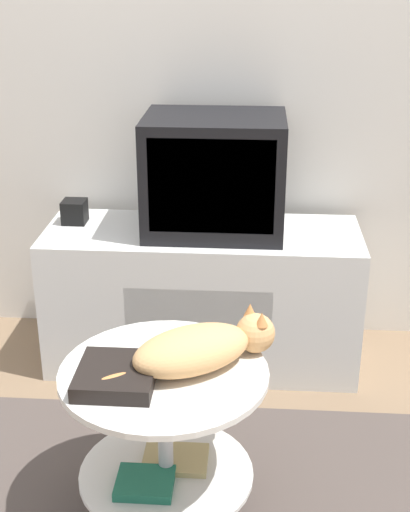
% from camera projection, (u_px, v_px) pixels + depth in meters
% --- Properties ---
extents(wall_back, '(8.00, 0.05, 2.60)m').
position_uv_depth(wall_back, '(207.00, 26.00, 2.77)').
color(wall_back, silver).
rests_on(wall_back, ground_plane).
extents(rug, '(2.03, 1.07, 0.02)m').
position_uv_depth(rug, '(178.00, 511.00, 2.15)').
color(rug, '#4C423D').
rests_on(rug, ground_plane).
extents(tv_stand, '(1.23, 0.45, 0.57)m').
position_uv_depth(tv_stand, '(202.00, 296.00, 2.88)').
color(tv_stand, silver).
rests_on(tv_stand, ground_plane).
extents(tv, '(0.53, 0.40, 0.44)m').
position_uv_depth(tv, '(214.00, 174.00, 2.70)').
color(tv, black).
rests_on(tv, tv_stand).
extents(speaker, '(0.09, 0.09, 0.09)m').
position_uv_depth(speaker, '(75.00, 212.00, 2.84)').
color(speaker, black).
rests_on(speaker, tv_stand).
extents(coffee_table, '(0.58, 0.58, 0.48)m').
position_uv_depth(coffee_table, '(164.00, 426.00, 2.02)').
color(coffee_table, '#B2B2B7').
rests_on(coffee_table, rug).
extents(dvd_box, '(0.21, 0.22, 0.04)m').
position_uv_depth(dvd_box, '(116.00, 375.00, 1.89)').
color(dvd_box, black).
rests_on(dvd_box, coffee_table).
extents(cat, '(0.50, 0.36, 0.14)m').
position_uv_depth(cat, '(201.00, 348.00, 1.96)').
color(cat, tan).
rests_on(cat, coffee_table).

